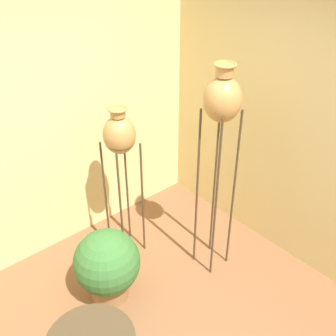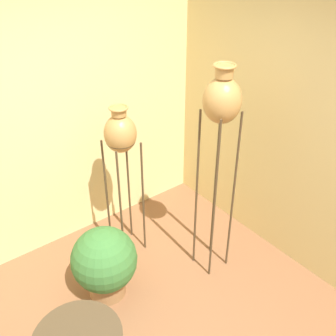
{
  "view_description": "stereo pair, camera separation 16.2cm",
  "coord_description": "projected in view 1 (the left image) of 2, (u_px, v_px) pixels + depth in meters",
  "views": [
    {
      "loc": [
        -1.0,
        -1.23,
        2.84
      ],
      "look_at": [
        0.92,
        0.97,
        1.02
      ],
      "focal_mm": 42.0,
      "sensor_mm": 36.0,
      "label": 1
    },
    {
      "loc": [
        -0.87,
        -1.33,
        2.84
      ],
      "look_at": [
        0.92,
        0.97,
        1.02
      ],
      "focal_mm": 42.0,
      "sensor_mm": 36.0,
      "label": 2
    }
  ],
  "objects": [
    {
      "name": "potted_plant",
      "position": [
        107.0,
        265.0,
        3.35
      ],
      "size": [
        0.57,
        0.57,
        0.69
      ],
      "color": "olive",
      "rests_on": "ground_plane"
    },
    {
      "name": "vase_stand_tall",
      "position": [
        222.0,
        105.0,
        3.03
      ],
      "size": [
        0.3,
        0.3,
        1.98
      ],
      "color": "#473823",
      "rests_on": "ground_plane"
    },
    {
      "name": "wall_right",
      "position": [
        336.0,
        140.0,
        3.18
      ],
      "size": [
        0.06,
        7.72,
        2.7
      ],
      "color": "beige",
      "rests_on": "ground_plane"
    },
    {
      "name": "vase_stand_medium",
      "position": [
        120.0,
        138.0,
        3.39
      ],
      "size": [
        0.29,
        0.29,
        1.55
      ],
      "color": "#473823",
      "rests_on": "ground_plane"
    },
    {
      "name": "wall_back",
      "position": [
        16.0,
        130.0,
        3.34
      ],
      "size": [
        7.72,
        0.06,
        2.7
      ],
      "color": "beige",
      "rests_on": "ground_plane"
    }
  ]
}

